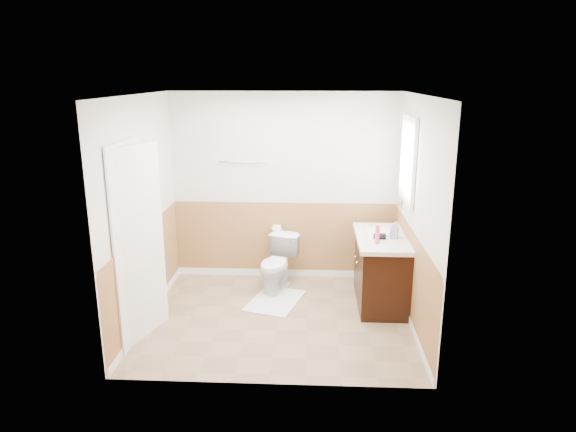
# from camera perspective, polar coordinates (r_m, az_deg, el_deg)

# --- Properties ---
(floor) EXTENTS (3.00, 3.00, 0.00)m
(floor) POSITION_cam_1_polar(r_m,az_deg,el_deg) (6.00, -1.10, -11.28)
(floor) COLOR #8C7051
(floor) RESTS_ON ground
(ceiling) EXTENTS (3.00, 3.00, 0.00)m
(ceiling) POSITION_cam_1_polar(r_m,az_deg,el_deg) (5.36, -1.24, 13.33)
(ceiling) COLOR white
(ceiling) RESTS_ON floor
(wall_back) EXTENTS (3.00, 0.00, 3.00)m
(wall_back) POSITION_cam_1_polar(r_m,az_deg,el_deg) (6.81, -0.39, 3.17)
(wall_back) COLOR silver
(wall_back) RESTS_ON floor
(wall_front) EXTENTS (3.00, 0.00, 3.00)m
(wall_front) POSITION_cam_1_polar(r_m,az_deg,el_deg) (4.31, -2.38, -4.18)
(wall_front) COLOR silver
(wall_front) RESTS_ON floor
(wall_left) EXTENTS (0.00, 3.00, 3.00)m
(wall_left) POSITION_cam_1_polar(r_m,az_deg,el_deg) (5.85, -15.99, 0.50)
(wall_left) COLOR silver
(wall_left) RESTS_ON floor
(wall_right) EXTENTS (0.00, 3.00, 3.00)m
(wall_right) POSITION_cam_1_polar(r_m,az_deg,el_deg) (5.65, 14.20, 0.11)
(wall_right) COLOR silver
(wall_right) RESTS_ON floor
(wainscot_back) EXTENTS (3.00, 0.00, 3.00)m
(wainscot_back) POSITION_cam_1_polar(r_m,az_deg,el_deg) (7.00, -0.39, -2.86)
(wainscot_back) COLOR #B37747
(wainscot_back) RESTS_ON floor
(wainscot_front) EXTENTS (3.00, 0.00, 3.00)m
(wainscot_front) POSITION_cam_1_polar(r_m,az_deg,el_deg) (4.63, -2.26, -12.91)
(wainscot_front) COLOR #B37747
(wainscot_front) RESTS_ON floor
(wainscot_left) EXTENTS (0.00, 2.60, 2.60)m
(wainscot_left) POSITION_cam_1_polar(r_m,az_deg,el_deg) (6.07, -15.36, -6.35)
(wainscot_left) COLOR #B37747
(wainscot_left) RESTS_ON floor
(wainscot_right) EXTENTS (0.00, 2.60, 2.60)m
(wainscot_right) POSITION_cam_1_polar(r_m,az_deg,el_deg) (5.88, 13.60, -6.95)
(wainscot_right) COLOR #B37747
(wainscot_right) RESTS_ON floor
(toilet) EXTENTS (0.57, 0.77, 0.70)m
(toilet) POSITION_cam_1_polar(r_m,az_deg,el_deg) (6.61, -1.20, -5.37)
(toilet) COLOR white
(toilet) RESTS_ON floor
(bath_mat) EXTENTS (0.76, 0.93, 0.02)m
(bath_mat) POSITION_cam_1_polar(r_m,az_deg,el_deg) (6.40, -1.43, -9.41)
(bath_mat) COLOR white
(bath_mat) RESTS_ON floor
(vanity_cabinet) EXTENTS (0.55, 1.10, 0.80)m
(vanity_cabinet) POSITION_cam_1_polar(r_m,az_deg,el_deg) (6.33, 10.29, -6.12)
(vanity_cabinet) COLOR black
(vanity_cabinet) RESTS_ON floor
(vanity_knob_left) EXTENTS (0.03, 0.03, 0.03)m
(vanity_knob_left) POSITION_cam_1_polar(r_m,az_deg,el_deg) (6.15, 7.69, -5.15)
(vanity_knob_left) COLOR silver
(vanity_knob_left) RESTS_ON vanity_cabinet
(vanity_knob_right) EXTENTS (0.03, 0.03, 0.03)m
(vanity_knob_right) POSITION_cam_1_polar(r_m,az_deg,el_deg) (6.33, 7.55, -4.52)
(vanity_knob_right) COLOR #B7B7BD
(vanity_knob_right) RESTS_ON vanity_cabinet
(countertop) EXTENTS (0.60, 1.15, 0.05)m
(countertop) POSITION_cam_1_polar(r_m,az_deg,el_deg) (6.18, 10.39, -2.45)
(countertop) COLOR beige
(countertop) RESTS_ON vanity_cabinet
(sink_basin) EXTENTS (0.36, 0.36, 0.02)m
(sink_basin) POSITION_cam_1_polar(r_m,az_deg,el_deg) (6.32, 10.32, -1.73)
(sink_basin) COLOR white
(sink_basin) RESTS_ON countertop
(faucet) EXTENTS (0.02, 0.02, 0.14)m
(faucet) POSITION_cam_1_polar(r_m,az_deg,el_deg) (6.32, 11.97, -1.23)
(faucet) COLOR silver
(faucet) RESTS_ON countertop
(lotion_bottle) EXTENTS (0.05, 0.05, 0.22)m
(lotion_bottle) POSITION_cam_1_polar(r_m,az_deg,el_deg) (5.87, 9.91, -2.02)
(lotion_bottle) COLOR #F23E74
(lotion_bottle) RESTS_ON countertop
(soap_dispenser) EXTENTS (0.11, 0.11, 0.19)m
(soap_dispenser) POSITION_cam_1_polar(r_m,az_deg,el_deg) (6.10, 11.74, -1.58)
(soap_dispenser) COLOR gray
(soap_dispenser) RESTS_ON countertop
(hair_dryer_body) EXTENTS (0.14, 0.07, 0.07)m
(hair_dryer_body) POSITION_cam_1_polar(r_m,az_deg,el_deg) (6.06, 10.17, -2.22)
(hair_dryer_body) COLOR black
(hair_dryer_body) RESTS_ON countertop
(hair_dryer_handle) EXTENTS (0.03, 0.03, 0.07)m
(hair_dryer_handle) POSITION_cam_1_polar(r_m,az_deg,el_deg) (6.05, 9.89, -2.53)
(hair_dryer_handle) COLOR black
(hair_dryer_handle) RESTS_ON countertop
(mirror_panel) EXTENTS (0.02, 0.35, 0.90)m
(mirror_panel) POSITION_cam_1_polar(r_m,az_deg,el_deg) (6.64, 12.38, 5.13)
(mirror_panel) COLOR silver
(mirror_panel) RESTS_ON wall_right
(window_frame) EXTENTS (0.04, 0.80, 1.00)m
(window_frame) POSITION_cam_1_polar(r_m,az_deg,el_deg) (6.11, 13.19, 6.11)
(window_frame) COLOR white
(window_frame) RESTS_ON wall_right
(window_glass) EXTENTS (0.01, 0.70, 0.90)m
(window_glass) POSITION_cam_1_polar(r_m,az_deg,el_deg) (6.11, 13.34, 6.10)
(window_glass) COLOR white
(window_glass) RESTS_ON wall_right
(door) EXTENTS (0.29, 0.78, 2.04)m
(door) POSITION_cam_1_polar(r_m,az_deg,el_deg) (5.47, -16.30, -3.05)
(door) COLOR white
(door) RESTS_ON wall_left
(door_frame) EXTENTS (0.02, 0.92, 2.10)m
(door_frame) POSITION_cam_1_polar(r_m,az_deg,el_deg) (5.49, -17.05, -2.93)
(door_frame) COLOR white
(door_frame) RESTS_ON wall_left
(door_knob) EXTENTS (0.06, 0.06, 0.06)m
(door_knob) POSITION_cam_1_polar(r_m,az_deg,el_deg) (5.77, -14.64, -2.70)
(door_knob) COLOR silver
(door_knob) RESTS_ON door
(towel_bar) EXTENTS (0.62, 0.02, 0.02)m
(towel_bar) POSITION_cam_1_polar(r_m,az_deg,el_deg) (6.75, -5.12, 6.02)
(towel_bar) COLOR silver
(towel_bar) RESTS_ON wall_back
(tp_holder_bar) EXTENTS (0.14, 0.02, 0.02)m
(tp_holder_bar) POSITION_cam_1_polar(r_m,az_deg,el_deg) (6.89, -1.25, -1.43)
(tp_holder_bar) COLOR silver
(tp_holder_bar) RESTS_ON wall_back
(tp_roll) EXTENTS (0.10, 0.11, 0.11)m
(tp_roll) POSITION_cam_1_polar(r_m,az_deg,el_deg) (6.89, -1.25, -1.43)
(tp_roll) COLOR white
(tp_roll) RESTS_ON tp_holder_bar
(tp_sheet) EXTENTS (0.10, 0.01, 0.16)m
(tp_sheet) POSITION_cam_1_polar(r_m,az_deg,el_deg) (6.92, -1.25, -2.30)
(tp_sheet) COLOR white
(tp_sheet) RESTS_ON tp_roll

